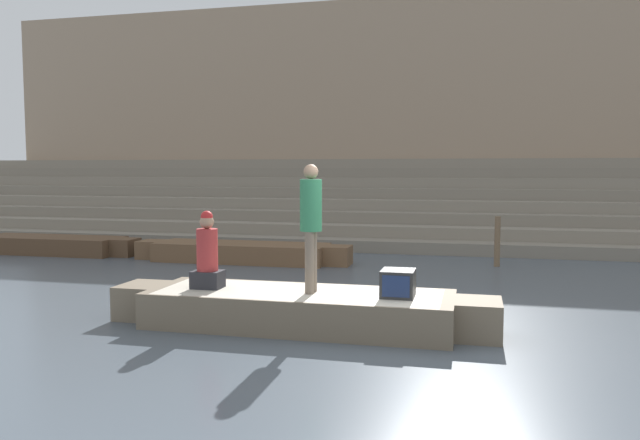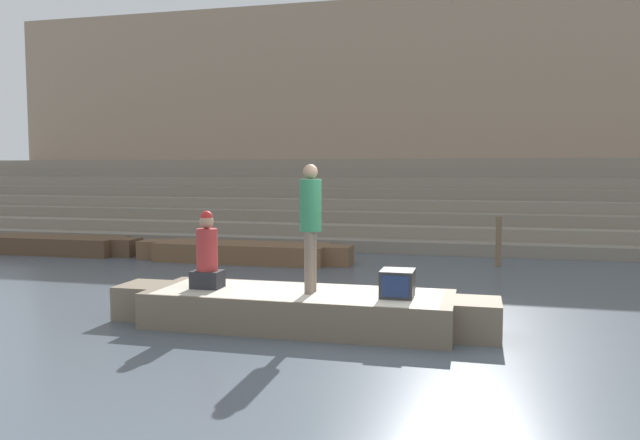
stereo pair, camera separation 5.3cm
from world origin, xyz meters
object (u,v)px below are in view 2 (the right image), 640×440
at_px(moored_boat_shore, 243,252).
at_px(rowboat_main, 299,308).
at_px(mooring_post, 499,242).
at_px(moored_boat_distant, 53,244).
at_px(person_standing, 310,218).
at_px(person_rowing, 207,256).
at_px(tv_set, 397,283).

bearing_deg(moored_boat_shore, rowboat_main, -62.91).
bearing_deg(mooring_post, moored_boat_distant, -177.48).
bearing_deg(person_standing, moored_boat_shore, 104.37).
relative_size(person_standing, moored_boat_distant, 0.36).
xyz_separation_m(person_rowing, moored_boat_distant, (-7.00, 5.83, -0.72)).
xyz_separation_m(tv_set, moored_boat_shore, (-4.37, 5.61, -0.44)).
xyz_separation_m(person_standing, moored_boat_distant, (-8.52, 5.79, -1.28)).
bearing_deg(tv_set, mooring_post, 80.63).
xyz_separation_m(person_standing, person_rowing, (-1.52, -0.03, -0.57)).
bearing_deg(moored_boat_distant, tv_set, -32.73).
relative_size(tv_set, mooring_post, 0.43).
relative_size(moored_boat_shore, mooring_post, 4.66).
relative_size(person_standing, person_rowing, 1.59).
xyz_separation_m(person_rowing, tv_set, (2.71, 0.04, -0.28)).
distance_m(rowboat_main, moored_boat_distant, 10.14).
xyz_separation_m(person_standing, mooring_post, (2.68, 6.28, -0.95)).
xyz_separation_m(person_standing, moored_boat_shore, (-3.18, 5.61, -1.28)).
xyz_separation_m(moored_boat_shore, moored_boat_distant, (-5.34, 0.18, -0.00)).
bearing_deg(moored_boat_shore, person_rowing, -74.76).
bearing_deg(tv_set, moored_boat_shore, 131.92).
bearing_deg(moored_boat_shore, moored_boat_distant, 176.85).
relative_size(person_rowing, mooring_post, 0.98).
bearing_deg(mooring_post, person_rowing, -123.60).
height_order(tv_set, mooring_post, mooring_post).
bearing_deg(person_standing, rowboat_main, 157.06).
distance_m(rowboat_main, person_rowing, 1.51).
xyz_separation_m(moored_boat_distant, mooring_post, (11.20, 0.49, 0.33)).
xyz_separation_m(rowboat_main, moored_boat_shore, (-3.00, 5.58, -0.03)).
bearing_deg(rowboat_main, moored_boat_distant, 147.03).
height_order(tv_set, moored_boat_distant, tv_set).
height_order(person_standing, person_rowing, person_standing).
relative_size(person_standing, tv_set, 3.64).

